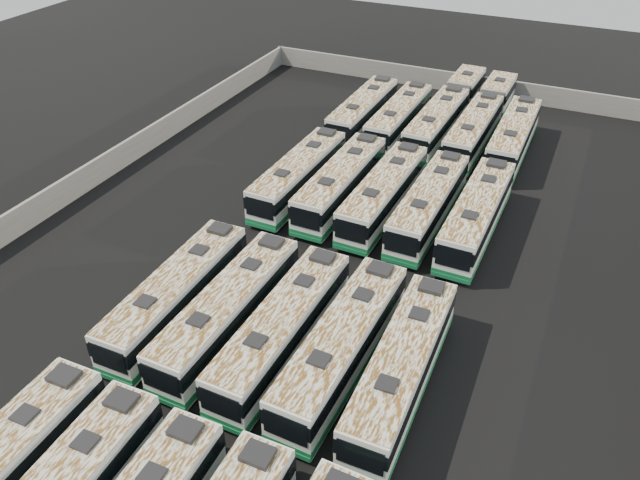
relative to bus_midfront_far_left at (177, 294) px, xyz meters
The scene contains 17 objects.
ground 10.46m from the bus_midfront_far_left, 54.71° to the left, with size 140.00×140.00×0.00m, color black.
perimeter_wall 10.33m from the bus_midfront_far_left, 54.71° to the left, with size 45.20×73.20×2.20m.
bus_midfront_far_left is the anchor object (origin of this frame).
bus_midfront_left 3.71m from the bus_midfront_far_left, ahead, with size 2.91×12.87×3.62m.
bus_midfront_center 7.35m from the bus_midfront_far_left, ahead, with size 2.93×12.85×3.61m.
bus_midfront_right 10.97m from the bus_midfront_far_left, ahead, with size 3.08×13.06×3.66m.
bus_midfront_far_right 14.49m from the bus_midfront_far_left, ahead, with size 2.92×12.76×3.58m.
bus_midback_far_left 16.69m from the bus_midfront_far_left, 89.81° to the left, with size 2.88×12.70×3.57m.
bus_midback_left 17.28m from the bus_midfront_far_left, 77.68° to the left, with size 2.83×12.86×3.62m.
bus_midback_center 18.27m from the bus_midfront_far_left, 66.33° to the left, with size 2.99×12.84×3.60m.
bus_midback_right 19.98m from the bus_midfront_far_left, 56.78° to the left, with size 2.86×12.71×3.57m.
bus_midback_far_right 22.18m from the bus_midfront_far_left, 48.88° to the left, with size 2.91×12.98×3.65m.
bus_back_far_left 31.03m from the bus_midfront_far_left, 90.01° to the left, with size 2.73×12.59×3.54m.
bus_back_left 31.30m from the bus_midfront_far_left, 83.24° to the left, with size 2.75×12.43×3.50m.
bus_back_center 35.41m from the bus_midfront_far_left, 77.87° to the left, with size 3.15×19.83×3.59m.
bus_back_right 36.10m from the bus_midfront_far_left, 72.30° to the left, with size 2.96×19.50×3.53m.
bus_back_far_right 34.42m from the bus_midfront_far_left, 64.99° to the left, with size 2.74×12.89×3.63m.
Camera 1 is at (14.38, -31.53, 26.20)m, focal length 35.00 mm.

